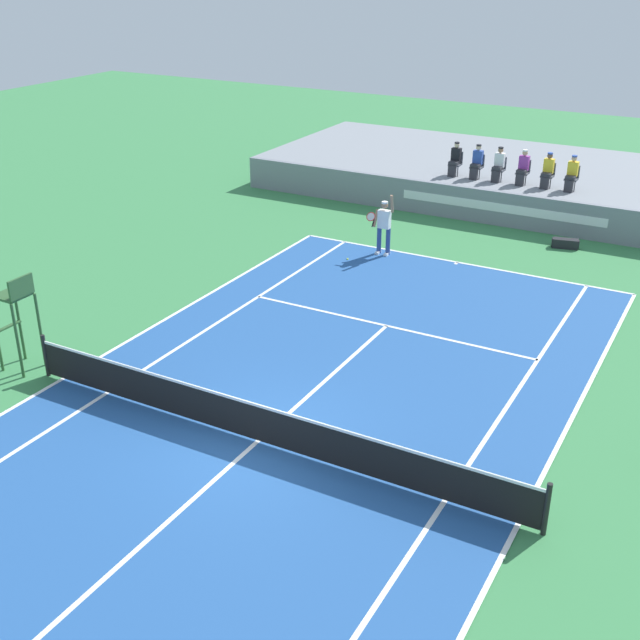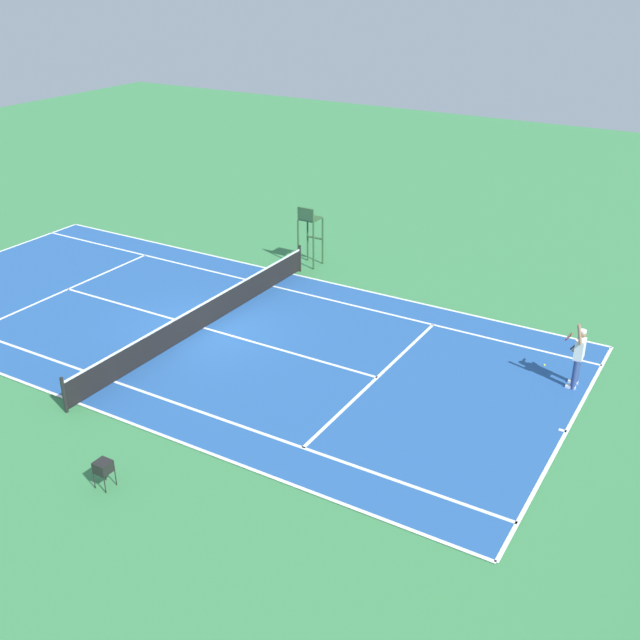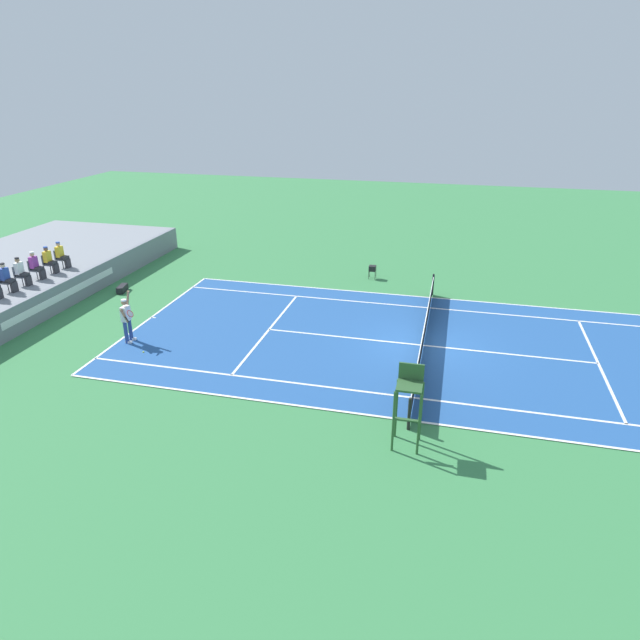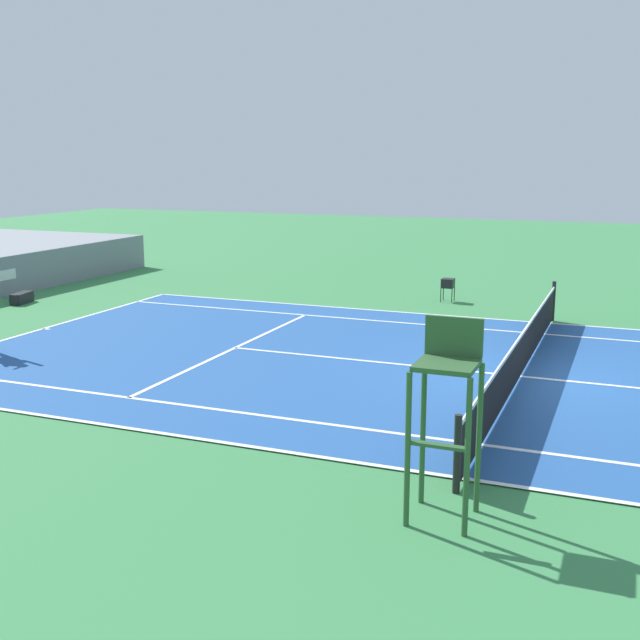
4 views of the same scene
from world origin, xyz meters
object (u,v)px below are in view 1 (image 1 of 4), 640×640
at_px(spectator_seated_1, 477,162).
at_px(umpire_chair, 17,310).
at_px(spectator_seated_3, 523,168).
at_px(equipment_bag, 565,243).
at_px(spectator_seated_0, 455,160).
at_px(spectator_seated_5, 572,174).
at_px(spectator_seated_4, 548,171).
at_px(tennis_player, 384,226).
at_px(spectator_seated_2, 499,165).
at_px(tennis_ball, 348,259).

bearing_deg(spectator_seated_1, umpire_chair, -106.38).
bearing_deg(spectator_seated_3, equipment_bag, -47.83).
bearing_deg(spectator_seated_0, umpire_chair, -103.76).
xyz_separation_m(spectator_seated_5, umpire_chair, (-8.75, -17.67, -0.32)).
distance_m(spectator_seated_4, equipment_bag, 3.49).
xyz_separation_m(spectator_seated_0, tennis_player, (-0.11, -6.22, -0.88)).
height_order(spectator_seated_0, spectator_seated_1, same).
relative_size(spectator_seated_4, spectator_seated_5, 1.00).
height_order(umpire_chair, equipment_bag, umpire_chair).
distance_m(spectator_seated_2, spectator_seated_3, 0.92).
xyz_separation_m(spectator_seated_3, umpire_chair, (-6.97, -17.67, -0.32)).
relative_size(spectator_seated_1, spectator_seated_2, 1.00).
distance_m(spectator_seated_1, equipment_bag, 5.24).
relative_size(tennis_ball, equipment_bag, 0.07).
bearing_deg(spectator_seated_4, spectator_seated_0, 180.00).
bearing_deg(equipment_bag, spectator_seated_5, 103.18).
bearing_deg(spectator_seated_0, tennis_ball, -96.91).
height_order(spectator_seated_2, tennis_player, spectator_seated_2).
bearing_deg(spectator_seated_0, tennis_player, -90.99).
bearing_deg(tennis_player, spectator_seated_4, 59.52).
height_order(spectator_seated_1, spectator_seated_5, same).
distance_m(spectator_seated_0, umpire_chair, 18.19).
bearing_deg(umpire_chair, spectator_seated_0, 76.24).
distance_m(tennis_ball, equipment_bag, 7.52).
relative_size(spectator_seated_3, spectator_seated_5, 1.00).
distance_m(spectator_seated_1, umpire_chair, 18.42).
bearing_deg(spectator_seated_4, spectator_seated_2, 180.00).
distance_m(spectator_seated_3, equipment_bag, 3.97).
xyz_separation_m(spectator_seated_2, spectator_seated_4, (1.84, 0.00, 0.00)).
xyz_separation_m(spectator_seated_5, tennis_ball, (-5.31, -7.28, -1.84)).
height_order(spectator_seated_3, tennis_player, spectator_seated_3).
bearing_deg(umpire_chair, spectator_seated_4, 65.96).
height_order(spectator_seated_1, spectator_seated_2, same).
bearing_deg(tennis_player, spectator_seated_0, 89.01).
distance_m(spectator_seated_1, spectator_seated_3, 1.77).
bearing_deg(spectator_seated_4, spectator_seated_5, 0.00).
height_order(spectator_seated_2, umpire_chair, spectator_seated_2).
relative_size(tennis_ball, umpire_chair, 0.03).
distance_m(spectator_seated_5, tennis_ball, 9.19).
bearing_deg(spectator_seated_2, spectator_seated_3, 0.00).
relative_size(tennis_player, tennis_ball, 30.63).
relative_size(spectator_seated_2, umpire_chair, 0.52).
bearing_deg(spectator_seated_4, spectator_seated_1, 180.00).
relative_size(spectator_seated_2, spectator_seated_5, 1.00).
bearing_deg(spectator_seated_3, spectator_seated_1, 180.00).
bearing_deg(spectator_seated_1, spectator_seated_4, 0.00).
xyz_separation_m(spectator_seated_1, equipment_bag, (4.18, -2.66, -1.71)).
relative_size(spectator_seated_3, tennis_ball, 18.60).
distance_m(spectator_seated_5, equipment_bag, 3.22).
bearing_deg(tennis_ball, spectator_seated_2, 70.34).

